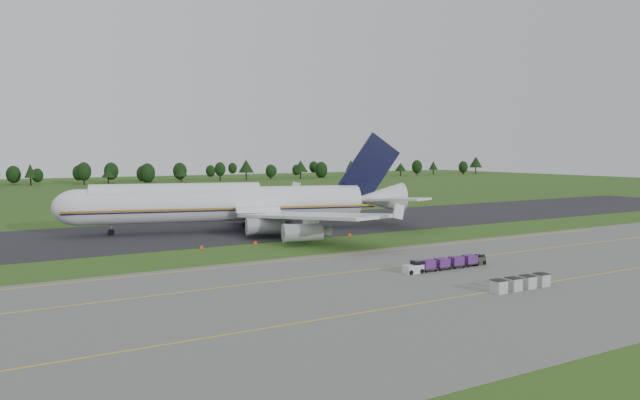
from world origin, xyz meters
TOP-DOWN VIEW (x-y plane):
  - ground at (0.00, 0.00)m, footprint 600.00×600.00m
  - apron at (0.00, -34.00)m, footprint 300.00×52.00m
  - taxiway at (0.00, 28.00)m, footprint 300.00×40.00m
  - apron_markings at (0.00, -26.98)m, footprint 300.00×30.20m
  - tree_line at (1.97, 221.28)m, footprint 528.27×21.84m
  - aircraft at (-4.07, 25.38)m, footprint 71.54×67.18m
  - baggage_train at (4.20, -26.99)m, footprint 12.49×1.60m
  - utility_cart at (11.39, -26.78)m, footprint 2.11×1.44m
  - uld_row at (4.13, -40.92)m, footprint 8.74×1.54m
  - edge_markers at (-2.82, 6.65)m, footprint 29.75×0.30m

SIDE VIEW (x-z plane):
  - ground at x=0.00m, z-range 0.00..0.00m
  - apron at x=0.00m, z-range 0.00..0.06m
  - taxiway at x=0.00m, z-range 0.00..0.08m
  - apron_markings at x=0.00m, z-range 0.06..0.07m
  - edge_markers at x=-2.82m, z-range -0.03..0.57m
  - utility_cart at x=11.39m, z-range 0.05..1.18m
  - uld_row at x=4.13m, z-range 0.06..1.59m
  - baggage_train at x=4.20m, z-range 0.10..1.64m
  - aircraft at x=-4.07m, z-range -4.30..15.74m
  - tree_line at x=1.97m, z-range 0.21..12.16m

